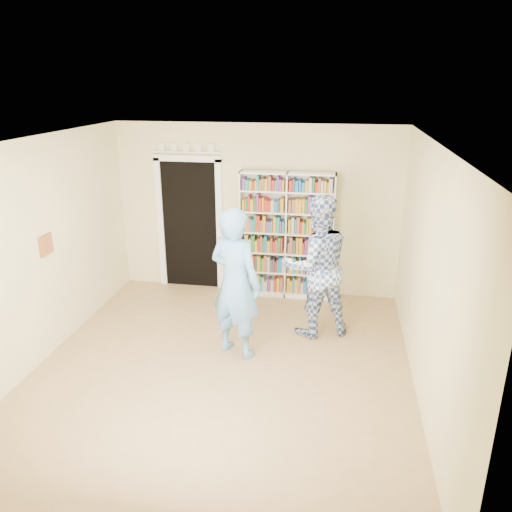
% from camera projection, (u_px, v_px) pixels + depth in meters
% --- Properties ---
extents(floor, '(5.00, 5.00, 0.00)m').
position_uv_depth(floor, '(222.00, 369.00, 6.03)').
color(floor, '#9C744B').
rests_on(floor, ground).
extents(ceiling, '(5.00, 5.00, 0.00)m').
position_uv_depth(ceiling, '(216.00, 142.00, 5.13)').
color(ceiling, white).
rests_on(ceiling, wall_back).
extents(wall_back, '(4.50, 0.00, 4.50)m').
position_uv_depth(wall_back, '(257.00, 210.00, 7.90)').
color(wall_back, '#F6E7AA').
rests_on(wall_back, floor).
extents(wall_left, '(0.00, 5.00, 5.00)m').
position_uv_depth(wall_left, '(36.00, 254.00, 5.94)').
color(wall_left, '#F6E7AA').
rests_on(wall_left, floor).
extents(wall_right, '(0.00, 5.00, 5.00)m').
position_uv_depth(wall_right, '(428.00, 278.00, 5.23)').
color(wall_right, '#F6E7AA').
rests_on(wall_right, floor).
extents(bookshelf, '(1.46, 0.27, 2.00)m').
position_uv_depth(bookshelf, '(286.00, 235.00, 7.79)').
color(bookshelf, white).
rests_on(bookshelf, floor).
extents(doorway, '(1.10, 0.08, 2.43)m').
position_uv_depth(doorway, '(190.00, 218.00, 8.12)').
color(doorway, black).
rests_on(doorway, floor).
extents(wall_art, '(0.03, 0.25, 0.25)m').
position_uv_depth(wall_art, '(46.00, 245.00, 6.10)').
color(wall_art, brown).
rests_on(wall_art, wall_left).
extents(man_blue, '(0.82, 0.70, 1.91)m').
position_uv_depth(man_blue, '(235.00, 283.00, 6.10)').
color(man_blue, '#619CD9').
rests_on(man_blue, floor).
extents(man_plaid, '(1.15, 1.04, 1.95)m').
position_uv_depth(man_plaid, '(317.00, 266.00, 6.62)').
color(man_plaid, '#2D4B8A').
rests_on(man_plaid, floor).
extents(paper_sheet, '(0.21, 0.05, 0.30)m').
position_uv_depth(paper_sheet, '(322.00, 268.00, 6.40)').
color(paper_sheet, white).
rests_on(paper_sheet, man_plaid).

